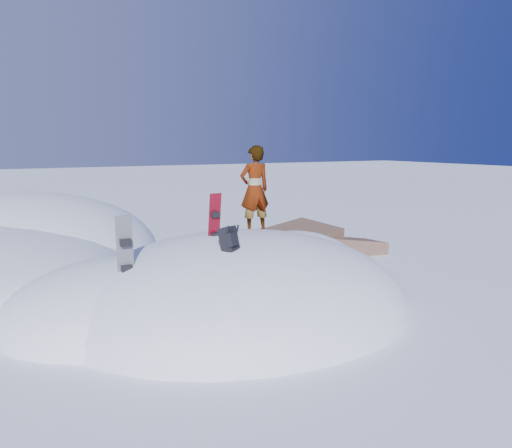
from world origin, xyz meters
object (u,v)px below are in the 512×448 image
snowboard_red (214,227)px  snowboard_dark (126,258)px  person (255,190)px  backpack (229,239)px

snowboard_red → snowboard_dark: bearing=-178.0°
snowboard_dark → person: person is taller
snowboard_red → snowboard_dark: 1.89m
snowboard_red → backpack: bearing=-109.3°
backpack → person: 2.32m
person → snowboard_red: bearing=29.6°
person → snowboard_dark: bearing=20.0°
snowboard_red → snowboard_dark: (-1.82, -0.38, -0.33)m
backpack → person: size_ratio=0.27×
snowboard_dark → person: size_ratio=0.80×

